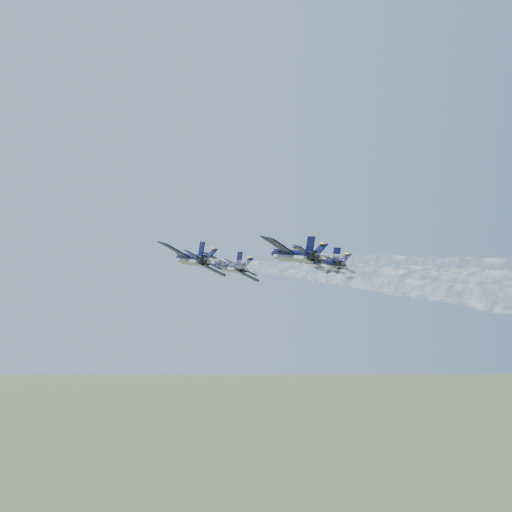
{
  "coord_description": "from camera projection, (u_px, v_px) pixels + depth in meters",
  "views": [
    {
      "loc": [
        -17.89,
        -101.12,
        88.5
      ],
      "look_at": [
        -2.3,
        2.09,
        98.58
      ],
      "focal_mm": 45.0,
      "sensor_mm": 36.0,
      "label": 1
    }
  ],
  "objects": [
    {
      "name": "jet_slot",
      "position": [
        293.0,
        255.0,
        92.91
      ],
      "size": [
        10.76,
        15.75,
        5.32
      ],
      "rotation": [
        0.0,
        0.44,
        0.27
      ],
      "color": "black"
    },
    {
      "name": "smoke_trail_lead",
      "position": [
        431.0,
        227.0,
        64.1
      ],
      "size": [
        21.09,
        68.25,
        3.18
      ],
      "rotation": [
        0.0,
        0.44,
        0.27
      ],
      "color": "white"
    },
    {
      "name": "jet_right",
      "position": [
        320.0,
        263.0,
        106.97
      ],
      "size": [
        10.76,
        15.75,
        5.32
      ],
      "rotation": [
        0.0,
        0.44,
        0.27
      ],
      "color": "black"
    },
    {
      "name": "jet_lead",
      "position": [
        229.0,
        267.0,
        113.43
      ],
      "size": [
        10.76,
        15.75,
        5.32
      ],
      "rotation": [
        0.0,
        0.44,
        0.27
      ],
      "color": "black"
    },
    {
      "name": "jet_left",
      "position": [
        191.0,
        259.0,
        99.21
      ],
      "size": [
        10.76,
        15.75,
        5.32
      ],
      "rotation": [
        0.0,
        0.44,
        0.27
      ],
      "color": "black"
    },
    {
      "name": "smoke_trail_left",
      "position": [
        414.0,
        201.0,
        49.87
      ],
      "size": [
        21.09,
        68.25,
        3.18
      ],
      "rotation": [
        0.0,
        0.44,
        0.27
      ],
      "color": "white"
    }
  ]
}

